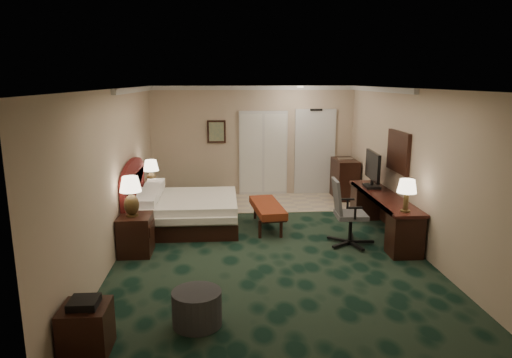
{
  "coord_description": "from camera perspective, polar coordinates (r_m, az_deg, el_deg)",
  "views": [
    {
      "loc": [
        -0.76,
        -7.45,
        2.84
      ],
      "look_at": [
        -0.16,
        0.6,
        1.08
      ],
      "focal_mm": 32.0,
      "sensor_mm": 36.0,
      "label": 1
    }
  ],
  "objects": [
    {
      "name": "lamp_far",
      "position": [
        9.83,
        -12.96,
        0.6
      ],
      "size": [
        0.36,
        0.36,
        0.6
      ],
      "primitive_type": null,
      "rotation": [
        0.0,
        0.0,
        -0.13
      ],
      "color": "black",
      "rests_on": "nightstand_far"
    },
    {
      "name": "floor",
      "position": [
        8.01,
        1.48,
        -8.47
      ],
      "size": [
        5.0,
        7.5,
        0.0
      ],
      "primitive_type": "cube",
      "color": "black",
      "rests_on": "ground"
    },
    {
      "name": "lamp_near",
      "position": [
        7.68,
        -15.35,
        -2.11
      ],
      "size": [
        0.36,
        0.36,
        0.66
      ],
      "primitive_type": null,
      "rotation": [
        0.0,
        0.0,
        -0.04
      ],
      "color": "black",
      "rests_on": "nightstand_near"
    },
    {
      "name": "wall_front",
      "position": [
        4.06,
        6.92,
        -9.32
      ],
      "size": [
        5.0,
        0.0,
        2.7
      ],
      "primitive_type": "cube",
      "color": "#CDAF99",
      "rests_on": "ground"
    },
    {
      "name": "entry_door",
      "position": [
        11.55,
        7.35,
        3.28
      ],
      "size": [
        1.02,
        0.06,
        2.18
      ],
      "primitive_type": "cube",
      "color": "silver",
      "rests_on": "ground"
    },
    {
      "name": "tv",
      "position": [
        9.25,
        14.37,
        1.13
      ],
      "size": [
        0.14,
        0.92,
        0.71
      ],
      "primitive_type": "cube",
      "rotation": [
        0.0,
        0.0,
        -0.07
      ],
      "color": "black",
      "rests_on": "desk"
    },
    {
      "name": "nightstand_far",
      "position": [
        9.98,
        -12.66,
        -2.76
      ],
      "size": [
        0.48,
        0.55,
        0.6
      ],
      "primitive_type": "cube",
      "color": "black",
      "rests_on": "ground"
    },
    {
      "name": "tile_patch",
      "position": [
        10.86,
        4.69,
        -2.87
      ],
      "size": [
        3.2,
        1.7,
        0.01
      ],
      "primitive_type": "cube",
      "color": "#B4A492",
      "rests_on": "ground"
    },
    {
      "name": "headboard",
      "position": [
        8.88,
        -15.04,
        -2.08
      ],
      "size": [
        0.12,
        2.0,
        1.4
      ],
      "primitive_type": null,
      "color": "#501A17",
      "rests_on": "ground"
    },
    {
      "name": "crown_molding",
      "position": [
        7.49,
        1.6,
        10.84
      ],
      "size": [
        5.0,
        7.5,
        0.1
      ],
      "primitive_type": null,
      "color": "silver",
      "rests_on": "wall_back"
    },
    {
      "name": "desk",
      "position": [
        8.84,
        15.54,
        -4.36
      ],
      "size": [
        0.56,
        2.61,
        0.75
      ],
      "primitive_type": "cube",
      "color": "black",
      "rests_on": "ground"
    },
    {
      "name": "wall_left",
      "position": [
        7.8,
        -17.07,
        0.73
      ],
      "size": [
        0.0,
        7.5,
        2.7
      ],
      "primitive_type": "cube",
      "color": "#CDAF99",
      "rests_on": "ground"
    },
    {
      "name": "wall_back",
      "position": [
        11.33,
        -0.37,
        4.74
      ],
      "size": [
        5.0,
        0.0,
        2.7
      ],
      "primitive_type": "cube",
      "color": "#CDAF99",
      "rests_on": "ground"
    },
    {
      "name": "ceiling",
      "position": [
        7.49,
        1.6,
        11.22
      ],
      "size": [
        5.0,
        7.5,
        0.0
      ],
      "primitive_type": "cube",
      "color": "white",
      "rests_on": "wall_back"
    },
    {
      "name": "bed_bench",
      "position": [
        8.95,
        1.42,
        -4.6
      ],
      "size": [
        0.63,
        1.45,
        0.48
      ],
      "primitive_type": "cube",
      "rotation": [
        0.0,
        0.0,
        0.1
      ],
      "color": "brown",
      "rests_on": "ground"
    },
    {
      "name": "bed",
      "position": [
        9.05,
        -8.47,
        -4.14
      ],
      "size": [
        1.9,
        1.76,
        0.6
      ],
      "primitive_type": "cube",
      "color": "white",
      "rests_on": "ground"
    },
    {
      "name": "wall_right",
      "position": [
        8.27,
        19.05,
        1.24
      ],
      "size": [
        0.0,
        7.5,
        2.7
      ],
      "primitive_type": "cube",
      "color": "#CDAF99",
      "rests_on": "ground"
    },
    {
      "name": "minibar",
      "position": [
        11.3,
        11.01,
        0.02
      ],
      "size": [
        0.5,
        0.91,
        0.96
      ],
      "primitive_type": "cube",
      "color": "black",
      "rests_on": "ground"
    },
    {
      "name": "desk_lamp",
      "position": [
        7.7,
        18.29,
        -1.97
      ],
      "size": [
        0.4,
        0.4,
        0.54
      ],
      "primitive_type": null,
      "rotation": [
        0.0,
        0.0,
        0.35
      ],
      "color": "black",
      "rests_on": "desk"
    },
    {
      "name": "wall_mirror",
      "position": [
        8.77,
        17.38,
        3.28
      ],
      "size": [
        0.05,
        0.95,
        0.75
      ],
      "primitive_type": "cube",
      "color": "white",
      "rests_on": "wall_right"
    },
    {
      "name": "closet_doors",
      "position": [
        11.35,
        0.91,
        3.22
      ],
      "size": [
        1.2,
        0.06,
        2.1
      ],
      "primitive_type": "cube",
      "color": "silver",
      "rests_on": "ground"
    },
    {
      "name": "wall_art",
      "position": [
        11.23,
        -4.97,
        5.92
      ],
      "size": [
        0.45,
        0.06,
        0.55
      ],
      "primitive_type": "cube",
      "color": "slate",
      "rests_on": "wall_back"
    },
    {
      "name": "nightstand_near",
      "position": [
        7.86,
        -14.8,
        -6.75
      ],
      "size": [
        0.53,
        0.6,
        0.66
      ],
      "primitive_type": "cube",
      "color": "black",
      "rests_on": "ground"
    },
    {
      "name": "ottoman",
      "position": [
        5.62,
        -7.39,
        -15.69
      ],
      "size": [
        0.77,
        0.77,
        0.42
      ],
      "primitive_type": "cylinder",
      "rotation": [
        0.0,
        0.0,
        0.4
      ],
      "color": "#303031",
      "rests_on": "ground"
    },
    {
      "name": "side_table",
      "position": [
        5.37,
        -20.45,
        -17.18
      ],
      "size": [
        0.49,
        0.49,
        0.53
      ],
      "primitive_type": "cube",
      "color": "black",
      "rests_on": "ground"
    },
    {
      "name": "desk_chair",
      "position": [
        8.11,
        11.8,
        -4.09
      ],
      "size": [
        0.71,
        0.67,
        1.18
      ],
      "primitive_type": null,
      "rotation": [
        0.0,
        0.0,
        -0.04
      ],
      "color": "#4C4C4C",
      "rests_on": "ground"
    }
  ]
}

